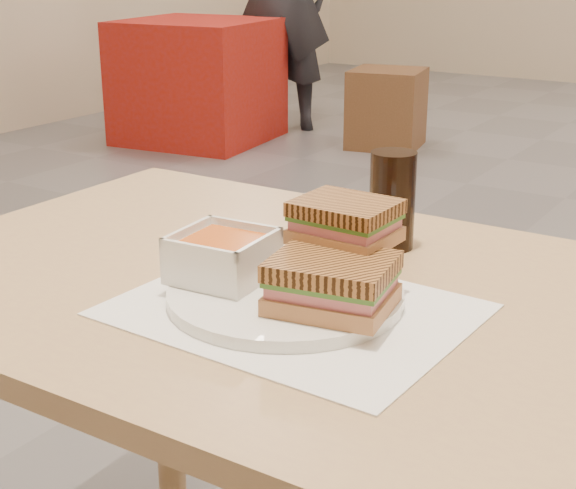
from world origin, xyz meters
The scene contains 10 objects.
main_table centered at (0.06, -1.95, 0.64)m, with size 1.20×0.71×0.75m.
tray_liner centered at (0.03, -2.02, 0.75)m, with size 0.39×0.31×0.00m.
plate centered at (0.01, -2.01, 0.76)m, with size 0.27×0.27×0.01m.
soup_bowl centered at (-0.07, -2.02, 0.79)m, with size 0.11×0.11×0.06m.
panini_lower centered at (0.08, -2.02, 0.80)m, with size 0.14×0.13×0.06m.
panini_upper centered at (0.06, -1.95, 0.84)m, with size 0.11×0.09×0.05m.
cola_glass centered at (0.03, -1.76, 0.82)m, with size 0.06×0.06×0.13m.
bg_table_0 centered at (-2.81, 1.34, 0.37)m, with size 0.93×0.93×0.73m.
bg_chair_0l centered at (-3.20, 1.66, 0.22)m, with size 0.47×0.47×0.45m.
bg_chair_0r centered at (-1.74, 1.79, 0.23)m, with size 0.49×0.49×0.46m.
Camera 1 is at (0.50, -2.77, 1.14)m, focal length 52.93 mm.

